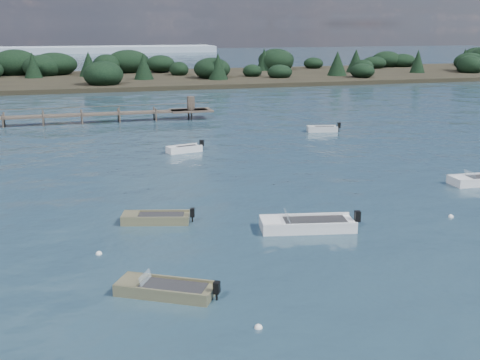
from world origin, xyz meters
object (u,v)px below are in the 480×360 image
object	(u,v)px
dinghy_mid_grey	(156,220)
dinghy_near_olive	(165,291)
tender_far_grey_b	(322,130)
dinghy_mid_white_a	(307,226)
tender_far_white	(184,150)

from	to	relation	value
dinghy_mid_grey	dinghy_near_olive	world-z (taller)	dinghy_near_olive
tender_far_grey_b	dinghy_mid_white_a	bearing A→B (deg)	-115.22
tender_far_white	dinghy_mid_white_a	distance (m)	22.84
dinghy_mid_grey	dinghy_mid_white_a	distance (m)	8.78
dinghy_mid_white_a	dinghy_near_olive	distance (m)	10.93
tender_far_white	dinghy_near_olive	distance (m)	29.54
tender_far_grey_b	dinghy_near_olive	xyz separation A→B (m)	(-22.72, -35.20, -0.03)
tender_far_grey_b	dinghy_near_olive	distance (m)	41.90
dinghy_mid_white_a	tender_far_grey_b	bearing A→B (deg)	64.78
tender_far_white	dinghy_near_olive	world-z (taller)	tender_far_white
dinghy_mid_white_a	tender_far_white	bearing A→B (deg)	96.56
tender_far_white	tender_far_grey_b	distance (m)	17.49
tender_far_white	tender_far_grey_b	world-z (taller)	tender_far_grey_b
tender_far_grey_b	dinghy_near_olive	bearing A→B (deg)	-122.84
tender_far_grey_b	dinghy_near_olive	world-z (taller)	tender_far_grey_b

